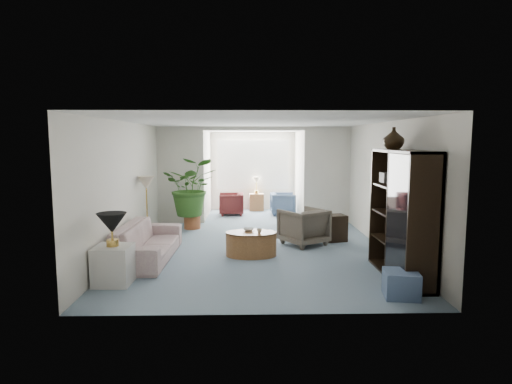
{
  "coord_description": "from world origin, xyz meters",
  "views": [
    {
      "loc": [
        -0.19,
        -8.13,
        2.15
      ],
      "look_at": [
        0.0,
        0.6,
        1.1
      ],
      "focal_mm": 30.28,
      "sensor_mm": 36.0,
      "label": 1
    }
  ],
  "objects_px": {
    "table_lamp": "(112,223)",
    "ottoman": "(401,284)",
    "cabinet_urn": "(394,138)",
    "sunroom_table": "(257,202)",
    "sunroom_chair_maroon": "(231,204)",
    "coffee_table": "(251,244)",
    "sofa": "(147,242)",
    "entertainment_cabinet": "(402,214)",
    "sunroom_chair_blue": "(283,204)",
    "end_table": "(113,265)",
    "coffee_bowl": "(248,230)",
    "plant_pot": "(192,222)",
    "framed_picture": "(388,164)",
    "side_table_dark": "(334,228)",
    "wingback_chair": "(304,226)",
    "floor_lamp": "(146,183)",
    "coffee_cup": "(259,231)"
  },
  "relations": [
    {
      "from": "coffee_bowl",
      "to": "wingback_chair",
      "type": "relative_size",
      "value": 0.25
    },
    {
      "from": "end_table",
      "to": "table_lamp",
      "type": "distance_m",
      "value": 0.64
    },
    {
      "from": "sunroom_chair_blue",
      "to": "floor_lamp",
      "type": "bearing_deg",
      "value": 133.07
    },
    {
      "from": "framed_picture",
      "to": "plant_pot",
      "type": "relative_size",
      "value": 1.25
    },
    {
      "from": "sunroom_table",
      "to": "sofa",
      "type": "bearing_deg",
      "value": -111.17
    },
    {
      "from": "wingback_chair",
      "to": "sunroom_chair_maroon",
      "type": "distance_m",
      "value": 3.95
    },
    {
      "from": "coffee_bowl",
      "to": "plant_pot",
      "type": "bearing_deg",
      "value": 119.4
    },
    {
      "from": "cabinet_urn",
      "to": "sunroom_chair_maroon",
      "type": "height_order",
      "value": "cabinet_urn"
    },
    {
      "from": "table_lamp",
      "to": "ottoman",
      "type": "height_order",
      "value": "table_lamp"
    },
    {
      "from": "table_lamp",
      "to": "ottoman",
      "type": "xyz_separation_m",
      "value": [
        4.13,
        -0.63,
        -0.75
      ]
    },
    {
      "from": "ottoman",
      "to": "sunroom_chair_blue",
      "type": "distance_m",
      "value": 6.73
    },
    {
      "from": "floor_lamp",
      "to": "cabinet_urn",
      "type": "bearing_deg",
      "value": -24.57
    },
    {
      "from": "table_lamp",
      "to": "sunroom_chair_maroon",
      "type": "height_order",
      "value": "table_lamp"
    },
    {
      "from": "framed_picture",
      "to": "wingback_chair",
      "type": "height_order",
      "value": "framed_picture"
    },
    {
      "from": "wingback_chair",
      "to": "cabinet_urn",
      "type": "height_order",
      "value": "cabinet_urn"
    },
    {
      "from": "wingback_chair",
      "to": "sunroom_table",
      "type": "xyz_separation_m",
      "value": [
        -0.88,
        4.35,
        -0.11
      ]
    },
    {
      "from": "floor_lamp",
      "to": "wingback_chair",
      "type": "distance_m",
      "value": 3.46
    },
    {
      "from": "entertainment_cabinet",
      "to": "plant_pot",
      "type": "height_order",
      "value": "entertainment_cabinet"
    },
    {
      "from": "table_lamp",
      "to": "sunroom_chair_blue",
      "type": "bearing_deg",
      "value": 63.14
    },
    {
      "from": "wingback_chair",
      "to": "table_lamp",
      "type": "bearing_deg",
      "value": 3.89
    },
    {
      "from": "sofa",
      "to": "coffee_cup",
      "type": "bearing_deg",
      "value": -85.87
    },
    {
      "from": "sunroom_chair_blue",
      "to": "sunroom_chair_maroon",
      "type": "height_order",
      "value": "sunroom_chair_blue"
    },
    {
      "from": "table_lamp",
      "to": "cabinet_urn",
      "type": "xyz_separation_m",
      "value": [
        4.42,
        0.76,
        1.25
      ]
    },
    {
      "from": "end_table",
      "to": "coffee_table",
      "type": "height_order",
      "value": "end_table"
    },
    {
      "from": "framed_picture",
      "to": "ottoman",
      "type": "relative_size",
      "value": 1.1
    },
    {
      "from": "framed_picture",
      "to": "wingback_chair",
      "type": "bearing_deg",
      "value": 154.28
    },
    {
      "from": "framed_picture",
      "to": "coffee_table",
      "type": "relative_size",
      "value": 0.53
    },
    {
      "from": "sofa",
      "to": "cabinet_urn",
      "type": "bearing_deg",
      "value": -96.8
    },
    {
      "from": "sofa",
      "to": "ottoman",
      "type": "height_order",
      "value": "sofa"
    },
    {
      "from": "coffee_table",
      "to": "ottoman",
      "type": "xyz_separation_m",
      "value": [
        2.05,
        -2.18,
        -0.04
      ]
    },
    {
      "from": "cabinet_urn",
      "to": "sunroom_table",
      "type": "relative_size",
      "value": 0.69
    },
    {
      "from": "table_lamp",
      "to": "side_table_dark",
      "type": "distance_m",
      "value": 4.77
    },
    {
      "from": "floor_lamp",
      "to": "wingback_chair",
      "type": "bearing_deg",
      "value": -7.45
    },
    {
      "from": "sunroom_chair_blue",
      "to": "cabinet_urn",
      "type": "bearing_deg",
      "value": -167.14
    },
    {
      "from": "framed_picture",
      "to": "side_table_dark",
      "type": "height_order",
      "value": "framed_picture"
    },
    {
      "from": "framed_picture",
      "to": "coffee_bowl",
      "type": "relative_size",
      "value": 2.4
    },
    {
      "from": "sunroom_chair_blue",
      "to": "sunroom_chair_maroon",
      "type": "bearing_deg",
      "value": 88.23
    },
    {
      "from": "entertainment_cabinet",
      "to": "sunroom_chair_blue",
      "type": "xyz_separation_m",
      "value": [
        -1.37,
        5.76,
        -0.68
      ]
    },
    {
      "from": "sunroom_chair_blue",
      "to": "end_table",
      "type": "bearing_deg",
      "value": 151.37
    },
    {
      "from": "plant_pot",
      "to": "sunroom_chair_blue",
      "type": "distance_m",
      "value": 3.07
    },
    {
      "from": "coffee_table",
      "to": "sofa",
      "type": "bearing_deg",
      "value": -173.74
    },
    {
      "from": "coffee_bowl",
      "to": "sunroom_chair_blue",
      "type": "xyz_separation_m",
      "value": [
        1.02,
        4.36,
        -0.16
      ]
    },
    {
      "from": "sunroom_chair_maroon",
      "to": "plant_pot",
      "type": "bearing_deg",
      "value": -26.34
    },
    {
      "from": "coffee_cup",
      "to": "sunroom_chair_blue",
      "type": "height_order",
      "value": "sunroom_chair_blue"
    },
    {
      "from": "framed_picture",
      "to": "table_lamp",
      "type": "relative_size",
      "value": 1.14
    },
    {
      "from": "table_lamp",
      "to": "coffee_table",
      "type": "height_order",
      "value": "table_lamp"
    },
    {
      "from": "cabinet_urn",
      "to": "sunroom_chair_maroon",
      "type": "distance_m",
      "value": 6.27
    },
    {
      "from": "floor_lamp",
      "to": "wingback_chair",
      "type": "relative_size",
      "value": 0.43
    },
    {
      "from": "coffee_table",
      "to": "sunroom_chair_maroon",
      "type": "xyz_separation_m",
      "value": [
        -0.53,
        4.46,
        0.09
      ]
    },
    {
      "from": "cabinet_urn",
      "to": "plant_pot",
      "type": "xyz_separation_m",
      "value": [
        -3.76,
        3.32,
        -2.02
      ]
    }
  ]
}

